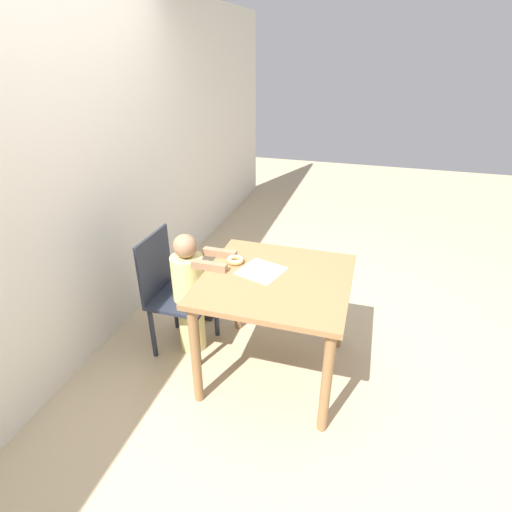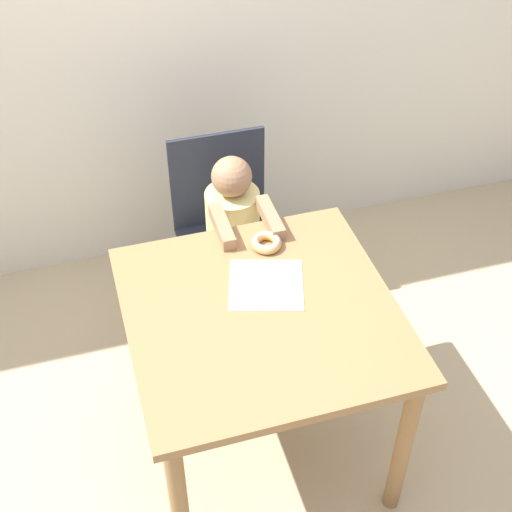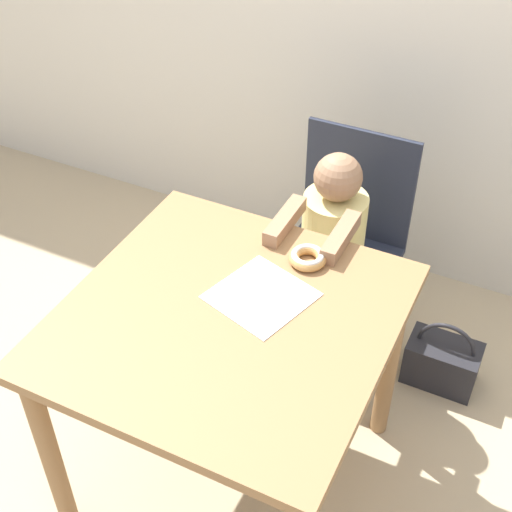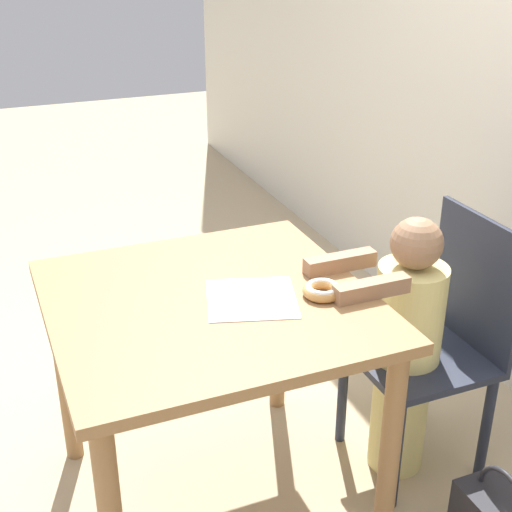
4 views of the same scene
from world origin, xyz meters
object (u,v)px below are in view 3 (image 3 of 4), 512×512
at_px(chair, 342,247).
at_px(handbag, 442,362).
at_px(child_figure, 330,264).
at_px(donut, 308,257).

distance_m(chair, handbag, 0.59).
bearing_deg(child_figure, handbag, 9.40).
bearing_deg(child_figure, donut, -83.31).
height_order(chair, child_figure, child_figure).
distance_m(child_figure, donut, 0.45).
xyz_separation_m(child_figure, handbag, (0.46, 0.08, -0.38)).
bearing_deg(chair, handbag, -6.47).
relative_size(chair, handbag, 3.01).
xyz_separation_m(donut, handbag, (0.42, 0.41, -0.68)).
bearing_deg(donut, child_figure, 96.69).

